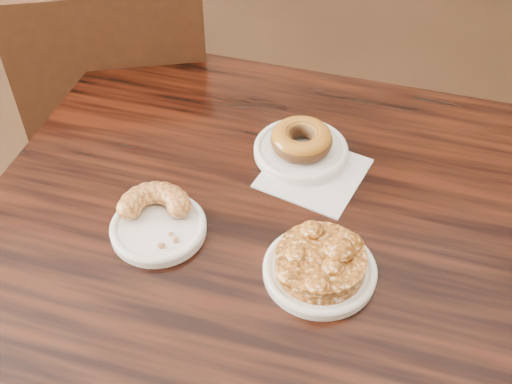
{
  "coord_description": "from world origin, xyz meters",
  "views": [
    {
      "loc": [
        0.03,
        -0.85,
        1.46
      ],
      "look_at": [
        0.07,
        -0.2,
        0.8
      ],
      "focal_mm": 45.0,
      "sensor_mm": 36.0,
      "label": 1
    }
  ],
  "objects_px": {
    "cafe_table": "(256,364)",
    "glazed_donut": "(301,140)",
    "chair_far": "(129,129)",
    "apple_fritter": "(321,259)",
    "cruller_fragment": "(157,218)"
  },
  "relations": [
    {
      "from": "cafe_table",
      "to": "glazed_donut",
      "type": "height_order",
      "value": "glazed_donut"
    },
    {
      "from": "chair_far",
      "to": "apple_fritter",
      "type": "distance_m",
      "value": 0.85
    },
    {
      "from": "apple_fritter",
      "to": "cruller_fragment",
      "type": "height_order",
      "value": "apple_fritter"
    },
    {
      "from": "chair_far",
      "to": "glazed_donut",
      "type": "xyz_separation_m",
      "value": [
        0.36,
        -0.44,
        0.33
      ]
    },
    {
      "from": "chair_far",
      "to": "apple_fritter",
      "type": "xyz_separation_m",
      "value": [
        0.37,
        -0.69,
        0.33
      ]
    },
    {
      "from": "glazed_donut",
      "to": "chair_far",
      "type": "bearing_deg",
      "value": 129.33
    },
    {
      "from": "glazed_donut",
      "to": "apple_fritter",
      "type": "bearing_deg",
      "value": -89.44
    },
    {
      "from": "cafe_table",
      "to": "cruller_fragment",
      "type": "height_order",
      "value": "cruller_fragment"
    },
    {
      "from": "apple_fritter",
      "to": "chair_far",
      "type": "bearing_deg",
      "value": 117.99
    },
    {
      "from": "glazed_donut",
      "to": "apple_fritter",
      "type": "xyz_separation_m",
      "value": [
        0.0,
        -0.24,
        -0.0
      ]
    },
    {
      "from": "chair_far",
      "to": "cruller_fragment",
      "type": "distance_m",
      "value": 0.7
    },
    {
      "from": "cruller_fragment",
      "to": "chair_far",
      "type": "bearing_deg",
      "value": 103.07
    },
    {
      "from": "glazed_donut",
      "to": "cruller_fragment",
      "type": "relative_size",
      "value": 0.83
    },
    {
      "from": "cafe_table",
      "to": "apple_fritter",
      "type": "height_order",
      "value": "apple_fritter"
    },
    {
      "from": "cafe_table",
      "to": "chair_far",
      "type": "relative_size",
      "value": 0.95
    }
  ]
}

